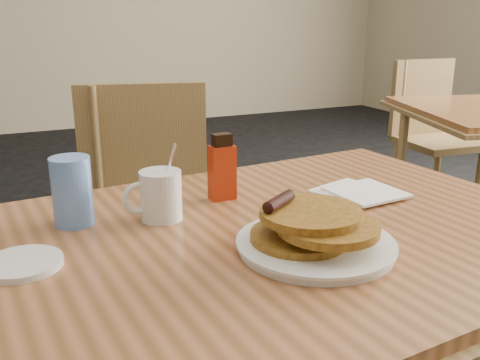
% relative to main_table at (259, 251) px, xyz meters
% --- Properties ---
extents(main_table, '(1.40, 1.01, 0.75)m').
position_rel_main_table_xyz_m(main_table, '(0.00, 0.00, 0.00)').
color(main_table, '#A6623B').
rests_on(main_table, floor).
extents(chair_main_far, '(0.52, 0.53, 0.94)m').
position_rel_main_table_xyz_m(chair_main_far, '(-0.01, 0.77, -0.15)').
color(chair_main_far, '#9D7F49').
rests_on(chair_main_far, floor).
extents(chair_neighbor_far, '(0.44, 0.44, 0.91)m').
position_rel_main_table_xyz_m(chair_neighbor_far, '(1.90, 1.53, -0.17)').
color(chair_neighbor_far, '#9D7F49').
rests_on(chair_neighbor_far, floor).
extents(pancake_plate, '(0.29, 0.29, 0.10)m').
position_rel_main_table_xyz_m(pancake_plate, '(0.06, -0.11, 0.07)').
color(pancake_plate, white).
rests_on(pancake_plate, main_table).
extents(coffee_mug, '(0.12, 0.09, 0.16)m').
position_rel_main_table_xyz_m(coffee_mug, '(-0.15, 0.15, 0.09)').
color(coffee_mug, white).
rests_on(coffee_mug, main_table).
extents(syrup_bottle, '(0.06, 0.04, 0.15)m').
position_rel_main_table_xyz_m(syrup_bottle, '(0.01, 0.22, 0.11)').
color(syrup_bottle, maroon).
rests_on(syrup_bottle, main_table).
extents(napkin_stack, '(0.20, 0.20, 0.01)m').
position_rel_main_table_xyz_m(napkin_stack, '(0.32, 0.11, 0.05)').
color(napkin_stack, white).
rests_on(napkin_stack, main_table).
extents(blue_tumbler, '(0.10, 0.10, 0.14)m').
position_rel_main_table_xyz_m(blue_tumbler, '(-0.32, 0.20, 0.11)').
color(blue_tumbler, '#6191E5').
rests_on(blue_tumbler, main_table).
extents(side_saucer, '(0.14, 0.14, 0.01)m').
position_rel_main_table_xyz_m(side_saucer, '(-0.43, 0.03, 0.05)').
color(side_saucer, white).
rests_on(side_saucer, main_table).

